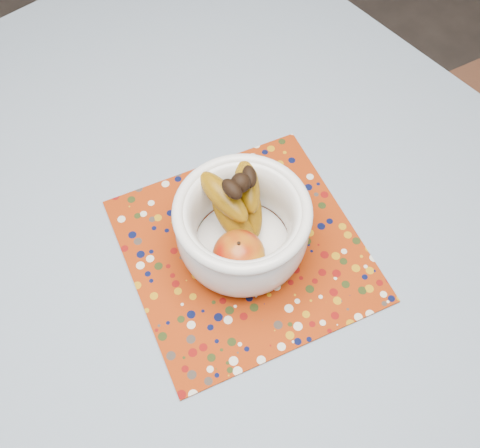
{
  "coord_description": "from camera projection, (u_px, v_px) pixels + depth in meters",
  "views": [
    {
      "loc": [
        -0.16,
        -0.38,
        1.54
      ],
      "look_at": [
        0.11,
        -0.06,
        0.83
      ],
      "focal_mm": 42.0,
      "sensor_mm": 36.0,
      "label": 1
    }
  ],
  "objects": [
    {
      "name": "fruit_bowl",
      "position": [
        243.0,
        222.0,
        0.82
      ],
      "size": [
        0.2,
        0.2,
        0.16
      ],
      "color": "white",
      "rests_on": "placemat"
    },
    {
      "name": "placemat",
      "position": [
        244.0,
        250.0,
        0.87
      ],
      "size": [
        0.43,
        0.43,
        0.0
      ],
      "primitive_type": "cube",
      "rotation": [
        0.0,
        0.0,
        -0.27
      ],
      "color": "#8C2907",
      "rests_on": "tablecloth"
    },
    {
      "name": "table",
      "position": [
        166.0,
        282.0,
        0.94
      ],
      "size": [
        1.2,
        1.2,
        0.75
      ],
      "color": "brown",
      "rests_on": "ground"
    },
    {
      "name": "tablecloth",
      "position": [
        160.0,
        261.0,
        0.87
      ],
      "size": [
        1.32,
        1.32,
        0.01
      ],
      "primitive_type": "cube",
      "color": "slate",
      "rests_on": "table"
    }
  ]
}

